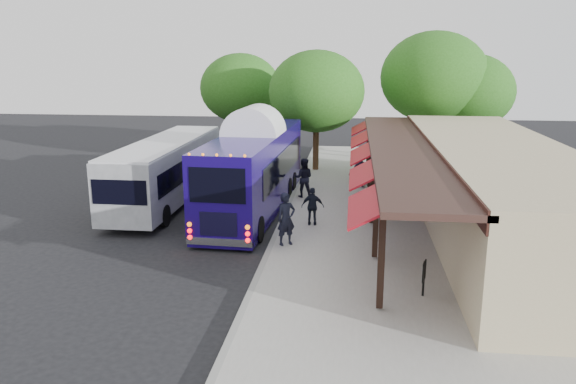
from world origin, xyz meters
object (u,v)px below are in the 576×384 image
at_px(coach_bus, 255,166).
at_px(ped_a, 286,219).
at_px(sign_board, 424,273).
at_px(city_bus, 167,168).
at_px(ped_b, 304,178).
at_px(ped_d, 361,169).
at_px(ped_c, 313,206).

bearing_deg(coach_bus, ped_a, -65.19).
xyz_separation_m(ped_a, sign_board, (4.47, -4.03, -0.27)).
relative_size(city_bus, ped_b, 5.83).
relative_size(ped_d, sign_board, 1.84).
height_order(ped_c, ped_d, ped_d).
bearing_deg(ped_b, ped_d, -138.70).
bearing_deg(ped_b, coach_bus, 45.18).
xyz_separation_m(city_bus, ped_b, (6.44, 1.16, -0.55)).
relative_size(coach_bus, ped_a, 6.09).
bearing_deg(city_bus, ped_c, -25.28).
height_order(ped_c, sign_board, ped_c).
bearing_deg(ped_a, ped_d, 40.63).
bearing_deg(ped_c, sign_board, 117.44).
xyz_separation_m(ped_a, ped_d, (2.80, 9.60, -0.01)).
distance_m(ped_a, ped_d, 10.00).
xyz_separation_m(ped_b, sign_board, (4.47, -11.17, -0.25)).
bearing_deg(city_bus, sign_board, -42.35).
bearing_deg(sign_board, ped_c, 135.02).
xyz_separation_m(ped_a, ped_c, (0.78, 2.54, -0.19)).
height_order(ped_a, ped_d, ped_a).
bearing_deg(ped_a, sign_board, -75.12).
height_order(ped_b, sign_board, ped_b).
relative_size(ped_a, ped_b, 1.02).
bearing_deg(ped_a, city_bus, 104.01).
distance_m(ped_a, ped_c, 2.67).
xyz_separation_m(coach_bus, ped_a, (2.05, -5.09, -0.90)).
xyz_separation_m(city_bus, ped_a, (6.44, -5.98, -0.53)).
bearing_deg(ped_a, coach_bus, 78.85).
xyz_separation_m(ped_d, sign_board, (1.67, -13.62, -0.25)).
height_order(coach_bus, ped_b, coach_bus).
xyz_separation_m(ped_c, sign_board, (3.69, -6.57, -0.07)).
bearing_deg(sign_board, ped_d, 112.70).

